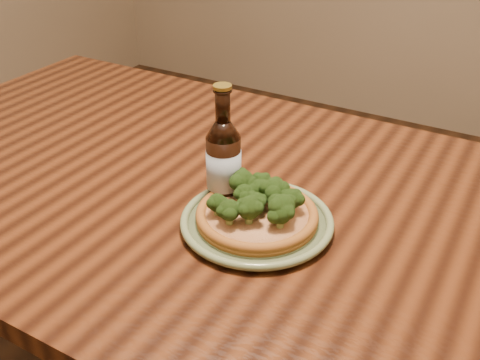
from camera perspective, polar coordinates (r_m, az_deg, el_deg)
The scene contains 4 objects.
table at distance 1.14m, azimuth -2.57°, elevation -4.58°, with size 1.60×0.90×0.75m.
plate at distance 0.97m, azimuth 1.72°, elevation -4.24°, with size 0.26×0.26×0.02m.
pizza at distance 0.95m, azimuth 1.80°, elevation -3.11°, with size 0.21×0.21×0.07m.
beer_bottle at distance 0.99m, azimuth -1.67°, elevation 1.88°, with size 0.06×0.06×0.23m.
Camera 1 is at (0.51, -0.68, 1.31)m, focal length 42.00 mm.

